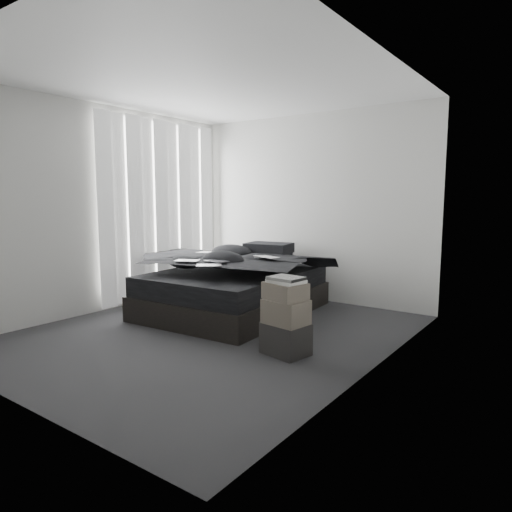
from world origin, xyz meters
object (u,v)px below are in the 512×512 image
Objects in this scene: laptop at (263,251)px; side_stand at (208,277)px; bed at (234,300)px; box_lower at (286,339)px.

side_stand is at bearing -176.35° from laptop.
bed is 6.24× the size of laptop.
laptop reaches higher than side_stand.
laptop is 0.52× the size of side_stand.
box_lower is (2.06, -1.24, -0.19)m from side_stand.
laptop is 0.88× the size of box_lower.
side_stand is 2.42m from box_lower.
laptop reaches higher than bed.
side_stand is (-1.09, 0.21, -0.46)m from laptop.
bed is at bearing -22.69° from side_stand.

